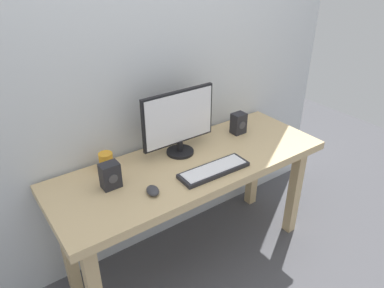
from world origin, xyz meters
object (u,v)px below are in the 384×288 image
(keyboard_primary, at_px, (214,170))
(desk, at_px, (192,176))
(monitor, at_px, (178,121))
(speaker_left, at_px, (110,176))
(coffee_mug, at_px, (106,161))
(speaker_right, at_px, (238,123))
(mouse, at_px, (153,191))

(keyboard_primary, bearing_deg, desk, 102.60)
(monitor, bearing_deg, speaker_left, -169.36)
(desk, relative_size, speaker_left, 11.90)
(coffee_mug, bearing_deg, speaker_right, -5.84)
(monitor, relative_size, speaker_right, 3.38)
(mouse, relative_size, speaker_left, 0.65)
(mouse, relative_size, coffee_mug, 0.89)
(monitor, distance_m, coffee_mug, 0.48)
(mouse, xyz_separation_m, coffee_mug, (-0.10, 0.36, 0.03))
(monitor, xyz_separation_m, coffee_mug, (-0.44, 0.08, -0.16))
(keyboard_primary, distance_m, coffee_mug, 0.61)
(speaker_left, relative_size, coffee_mug, 1.37)
(monitor, height_order, keyboard_primary, monitor)
(desk, distance_m, speaker_right, 0.52)
(coffee_mug, bearing_deg, keyboard_primary, -38.27)
(mouse, height_order, speaker_left, speaker_left)
(monitor, height_order, speaker_right, monitor)
(mouse, relative_size, speaker_right, 0.65)
(monitor, height_order, mouse, monitor)
(desk, relative_size, keyboard_primary, 3.99)
(speaker_right, xyz_separation_m, speaker_left, (-0.97, -0.08, -0.00))
(desk, height_order, speaker_left, speaker_left)
(keyboard_primary, height_order, speaker_right, speaker_right)
(desk, height_order, monitor, monitor)
(speaker_left, bearing_deg, desk, -4.96)
(keyboard_primary, bearing_deg, coffee_mug, 141.73)
(monitor, xyz_separation_m, mouse, (-0.35, -0.27, -0.20))
(desk, bearing_deg, monitor, 91.42)
(monitor, distance_m, speaker_right, 0.50)
(desk, xyz_separation_m, keyboard_primary, (0.04, -0.16, 0.11))
(desk, relative_size, monitor, 3.52)
(desk, bearing_deg, speaker_left, 175.04)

